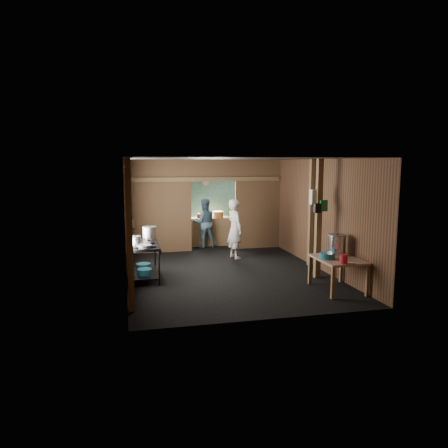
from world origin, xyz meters
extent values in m
cube|color=black|center=(0.00, 0.00, 0.00)|extent=(4.50, 7.00, 0.00)
cube|color=#282625|center=(0.00, 0.00, 2.60)|extent=(4.50, 7.00, 0.00)
cube|color=brown|center=(0.00, 3.50, 1.30)|extent=(4.50, 0.00, 2.60)
cube|color=brown|center=(0.00, -3.50, 1.30)|extent=(4.50, 0.00, 2.60)
cube|color=brown|center=(-2.25, 0.00, 1.30)|extent=(0.00, 7.00, 2.60)
cube|color=brown|center=(2.25, 0.00, 1.30)|extent=(0.00, 7.00, 2.60)
cube|color=brown|center=(-1.32, 2.20, 1.30)|extent=(1.85, 0.10, 2.60)
cube|color=brown|center=(1.57, 2.20, 1.30)|extent=(1.35, 0.10, 2.60)
cube|color=brown|center=(0.25, 2.20, 2.30)|extent=(1.30, 0.10, 0.60)
cube|color=#6BC4C3|center=(0.00, 3.44, 1.25)|extent=(4.40, 0.06, 2.50)
cube|color=olive|center=(0.30, 2.95, 0.42)|extent=(1.20, 0.50, 0.85)
cylinder|color=silver|center=(0.25, 3.40, 1.90)|extent=(0.20, 0.03, 0.20)
cube|color=olive|center=(-2.18, -2.60, 1.30)|extent=(0.10, 0.12, 2.60)
cube|color=olive|center=(-2.18, -0.80, 1.30)|extent=(0.10, 0.12, 2.60)
cube|color=olive|center=(-2.18, 1.20, 1.30)|extent=(0.10, 0.12, 2.60)
cube|color=olive|center=(2.18, -0.20, 1.30)|extent=(0.10, 0.12, 2.60)
cube|color=olive|center=(1.85, -1.30, 1.30)|extent=(0.12, 0.12, 2.60)
cube|color=olive|center=(0.00, 2.15, 2.05)|extent=(4.40, 0.12, 0.12)
cylinder|color=gray|center=(-2.21, 0.40, 1.65)|extent=(0.03, 0.34, 0.34)
cylinder|color=black|center=(-2.21, 0.80, 1.55)|extent=(0.03, 0.30, 0.30)
cube|color=olive|center=(-2.15, -2.10, 1.40)|extent=(0.14, 0.80, 0.03)
cylinder|color=silver|center=(-2.15, -2.35, 1.47)|extent=(0.07, 0.07, 0.10)
cylinder|color=#B36E2C|center=(-2.15, -2.10, 1.47)|extent=(0.08, 0.08, 0.10)
cylinder|color=#18793B|center=(-2.15, -1.88, 1.47)|extent=(0.06, 0.06, 0.10)
cube|color=silver|center=(1.80, -1.22, 1.78)|extent=(0.22, 0.15, 0.32)
cube|color=#18793B|center=(1.92, -1.36, 1.60)|extent=(0.16, 0.12, 0.24)
cube|color=black|center=(1.78, -1.38, 1.55)|extent=(0.14, 0.10, 0.20)
cylinder|color=silver|center=(-2.05, -0.06, 0.83)|extent=(0.16, 0.16, 0.10)
cylinder|color=#206A7A|center=(-1.88, -0.80, 0.22)|extent=(0.32, 0.32, 0.13)
cylinder|color=#206A7A|center=(-1.88, -0.32, 0.22)|extent=(0.33, 0.33, 0.13)
cylinder|color=#206A7A|center=(1.61, -2.24, 0.70)|extent=(0.40, 0.40, 0.11)
cylinder|color=red|center=(1.71, -2.71, 0.73)|extent=(0.19, 0.19, 0.17)
cube|color=silver|center=(1.78, -2.75, 0.65)|extent=(0.29, 0.15, 0.01)
cylinder|color=#B36E2C|center=(0.55, 2.95, 0.94)|extent=(0.33, 0.33, 0.18)
cylinder|color=maroon|center=(-0.05, 2.95, 0.92)|extent=(0.11, 0.11, 0.13)
imported|color=silver|center=(0.57, 1.00, 0.79)|extent=(0.51, 0.65, 1.57)
imported|color=#466B80|center=(0.06, 2.64, 0.73)|extent=(0.74, 0.59, 1.47)
camera|label=1|loc=(-2.25, -9.83, 2.52)|focal=34.45mm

